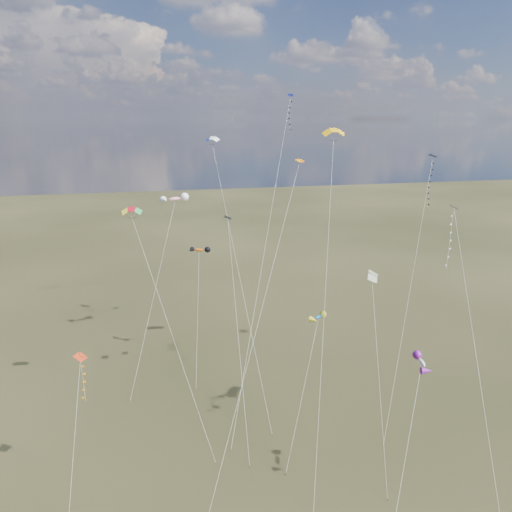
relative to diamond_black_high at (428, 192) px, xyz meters
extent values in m
plane|color=black|center=(-23.69, -21.41, -25.13)|extent=(400.00, 400.00, 0.00)
cube|color=black|center=(0.66, 0.82, 4.51)|extent=(1.40, 1.39, 0.34)
cylinder|color=silver|center=(-5.75, -7.19, -10.31)|extent=(12.84, 16.05, 29.66)
cube|color=#332316|center=(-12.16, -15.20, -25.07)|extent=(0.10, 0.10, 0.12)
cube|color=#090C48|center=(-15.31, 11.81, 12.24)|extent=(0.85, 0.79, 0.36)
cylinder|color=silver|center=(-21.88, -0.18, -6.45)|extent=(13.16, 24.00, 37.39)
cube|color=#332316|center=(-28.44, -12.17, -25.07)|extent=(0.10, 0.10, 0.12)
cube|color=black|center=(-26.33, 0.20, -2.22)|extent=(0.99, 1.04, 0.37)
cylinder|color=silver|center=(-26.63, -7.40, -13.68)|extent=(0.64, 15.21, 22.93)
cube|color=#332316|center=(-26.94, -14.99, -25.07)|extent=(0.10, 0.10, 0.12)
cube|color=#B02E10|center=(-42.18, -13.23, -11.56)|extent=(1.24, 1.28, 0.46)
cylinder|color=silver|center=(-42.94, -16.99, -18.35)|extent=(1.55, 7.53, 13.59)
cube|color=#0D1C46|center=(-8.93, -17.64, 1.58)|extent=(0.72, 0.75, 0.28)
cylinder|color=silver|center=(-10.98, -26.77, -11.78)|extent=(4.12, 18.28, 26.72)
cube|color=orange|center=(-18.43, -2.62, 4.54)|extent=(1.01, 0.98, 0.29)
cylinder|color=silver|center=(-25.56, -12.58, -10.30)|extent=(14.30, 19.95, 29.69)
cylinder|color=silver|center=(-17.28, -9.23, -8.72)|extent=(10.89, 26.24, 32.84)
cylinder|color=silver|center=(-24.60, 3.24, -9.39)|extent=(2.33, 28.03, 31.51)
cube|color=#332316|center=(-23.45, -10.76, -25.07)|extent=(0.10, 0.10, 0.12)
cylinder|color=silver|center=(-13.89, -16.29, -15.90)|extent=(2.71, 11.34, 18.48)
cube|color=#332316|center=(-15.23, -21.95, -25.07)|extent=(0.10, 0.10, 0.12)
cylinder|color=silver|center=(-33.80, -6.73, -12.95)|extent=(7.15, 13.98, 24.39)
cube|color=#332316|center=(-30.24, -13.70, -25.07)|extent=(0.10, 0.10, 0.12)
ellipsoid|color=#E8590C|center=(-29.08, 8.99, -8.52)|extent=(2.94, 2.14, 1.01)
cylinder|color=silver|center=(-30.03, 4.64, -16.83)|extent=(1.92, 8.73, 16.62)
cube|color=#332316|center=(-30.97, 0.29, -25.07)|extent=(0.10, 0.10, 0.12)
ellipsoid|color=white|center=(-13.28, -21.87, -10.92)|extent=(1.39, 2.77, 0.83)
cylinder|color=silver|center=(-17.26, -26.76, -18.03)|extent=(7.99, 9.80, 14.23)
ellipsoid|color=red|center=(-31.78, 15.08, -2.21)|extent=(3.70, 2.43, 1.44)
cylinder|color=silver|center=(-35.57, 7.27, -13.67)|extent=(7.60, 15.65, 22.94)
cube|color=#332316|center=(-39.35, -0.54, -25.07)|extent=(0.10, 0.10, 0.12)
ellipsoid|color=#0C55AD|center=(-17.58, -8.28, -12.27)|extent=(2.12, 1.83, 0.92)
cylinder|color=silver|center=(-20.61, -12.52, -18.70)|extent=(6.09, 8.51, 12.88)
cube|color=#332316|center=(-23.64, -16.76, -25.07)|extent=(0.10, 0.10, 0.12)
camera|label=1|loc=(-34.76, -52.61, 9.02)|focal=32.00mm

